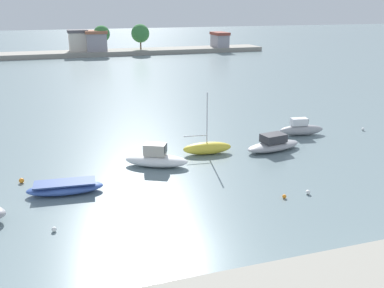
{
  "coord_description": "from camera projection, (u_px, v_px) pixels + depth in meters",
  "views": [
    {
      "loc": [
        -5.59,
        -19.13,
        12.41
      ],
      "look_at": [
        5.35,
        14.23,
        1.0
      ],
      "focal_mm": 41.12,
      "sensor_mm": 36.0,
      "label": 1
    }
  ],
  "objects": [
    {
      "name": "mooring_buoy_1",
      "position": [
        308.0,
        192.0,
        29.64
      ],
      "size": [
        0.31,
        0.31,
        0.31
      ],
      "primitive_type": "sphere",
      "color": "white",
      "rests_on": "ground"
    },
    {
      "name": "mooring_buoy_4",
      "position": [
        22.0,
        181.0,
        31.48
      ],
      "size": [
        0.37,
        0.37,
        0.37
      ],
      "primitive_type": "sphere",
      "color": "orange",
      "rests_on": "ground"
    },
    {
      "name": "moored_boat_2",
      "position": [
        156.0,
        159.0,
        34.55
      ],
      "size": [
        5.26,
        3.81,
        1.85
      ],
      "rotation": [
        0.0,
        0.0,
        -0.47
      ],
      "color": "white",
      "rests_on": "ground"
    },
    {
      "name": "moored_boat_4",
      "position": [
        273.0,
        144.0,
        38.27
      ],
      "size": [
        5.52,
        2.76,
        1.49
      ],
      "rotation": [
        0.0,
        0.0,
        0.17
      ],
      "color": "#9E9EA3",
      "rests_on": "ground"
    },
    {
      "name": "moored_boat_1",
      "position": [
        65.0,
        188.0,
        29.73
      ],
      "size": [
        5.19,
        2.19,
        0.82
      ],
      "rotation": [
        0.0,
        0.0,
        -0.08
      ],
      "color": "#3856A8",
      "rests_on": "ground"
    },
    {
      "name": "mooring_buoy_2",
      "position": [
        363.0,
        129.0,
        44.28
      ],
      "size": [
        0.29,
        0.29,
        0.29
      ],
      "primitive_type": "sphere",
      "color": "white",
      "rests_on": "ground"
    },
    {
      "name": "mooring_buoy_0",
      "position": [
        284.0,
        196.0,
        29.03
      ],
      "size": [
        0.27,
        0.27,
        0.27
      ],
      "primitive_type": "sphere",
      "color": "orange",
      "rests_on": "ground"
    },
    {
      "name": "mooring_buoy_3",
      "position": [
        54.0,
        229.0,
        24.84
      ],
      "size": [
        0.29,
        0.29,
        0.29
      ],
      "primitive_type": "sphere",
      "color": "white",
      "rests_on": "ground"
    },
    {
      "name": "distant_shoreline",
      "position": [
        55.0,
        47.0,
        102.88
      ],
      "size": [
        96.79,
        7.98,
        8.35
      ],
      "color": "gray",
      "rests_on": "ground"
    },
    {
      "name": "ground_plane",
      "position": [
        179.0,
        253.0,
        22.78
      ],
      "size": [
        400.0,
        400.0,
        0.0
      ],
      "primitive_type": "plane",
      "color": "slate"
    },
    {
      "name": "moored_boat_5",
      "position": [
        301.0,
        129.0,
        42.69
      ],
      "size": [
        4.53,
        1.88,
        1.69
      ],
      "rotation": [
        0.0,
        0.0,
        -0.15
      ],
      "color": "#9E9EA3",
      "rests_on": "ground"
    },
    {
      "name": "moored_boat_3",
      "position": [
        207.0,
        148.0,
        37.39
      ],
      "size": [
        4.29,
        1.66,
        5.34
      ],
      "rotation": [
        0.0,
        0.0,
        -0.1
      ],
      "color": "yellow",
      "rests_on": "ground"
    }
  ]
}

